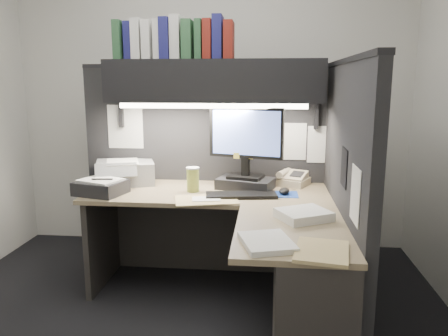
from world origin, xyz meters
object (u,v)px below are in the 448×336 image
Objects in this scene: desk at (250,263)px; overhead_shelf at (215,81)px; keyboard at (241,195)px; monitor at (246,157)px; notebook_stack at (101,187)px; coffee_cup at (193,180)px; telephone at (293,179)px; printer at (125,172)px.

desk is 1.10× the size of overhead_shelf.
keyboard is at bearing 100.86° from desk.
monitor is 1.04m from notebook_stack.
coffee_cup is (-0.43, 0.55, 0.37)m from desk.
telephone is (0.37, 0.38, 0.03)m from keyboard.
overhead_shelf is 0.59m from monitor.
monitor is 0.42m from telephone.
monitor is 1.40× the size of printer.
telephone is 1.40m from notebook_stack.
desk is 0.85m from monitor.
monitor is (0.23, -0.08, -0.54)m from overhead_shelf.
coffee_cup is at bearing 12.40° from notebook_stack.
desk is 2.88× the size of monitor.
keyboard is 2.91× the size of coffee_cup.
desk is at bearing -21.28° from notebook_stack.
telephone is at bearing 16.88° from notebook_stack.
desk is 0.79m from coffee_cup.
overhead_shelf reaches higher than coffee_cup.
monitor is at bearing 77.81° from keyboard.
overhead_shelf is at bearing -149.39° from telephone.
overhead_shelf is at bearing 115.97° from keyboard.
notebook_stack is at bearing -149.55° from monitor.
coffee_cup reaches higher than telephone.
notebook_stack reaches higher than telephone.
notebook_stack is (-0.62, -0.14, -0.04)m from coffee_cup.
keyboard is at bearing -78.05° from monitor.
monitor is 1.24× the size of keyboard.
overhead_shelf reaches higher than printer.
overhead_shelf is at bearing 176.16° from monitor.
printer reaches higher than telephone.
coffee_cup is (-0.35, 0.12, 0.07)m from keyboard.
coffee_cup is at bearing -145.95° from monitor.
notebook_stack is at bearing 158.72° from desk.
monitor is at bearing 18.18° from coffee_cup.
monitor reaches higher than coffee_cup.
coffee_cup is 0.64m from notebook_stack.
desk is at bearing -68.21° from overhead_shelf.
overhead_shelf is (-0.30, 0.75, 1.06)m from desk.
monitor is at bearing -19.71° from overhead_shelf.
keyboard is at bearing -109.26° from telephone.
keyboard is 0.97m from notebook_stack.
overhead_shelf is at bearing 24.31° from notebook_stack.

